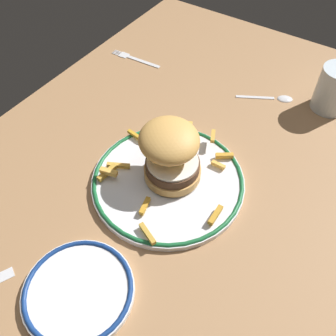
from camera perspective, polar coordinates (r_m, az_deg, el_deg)
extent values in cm
cube|color=#9F744C|center=(73.54, 3.32, -3.61)|extent=(123.42, 91.61, 4.00)
cylinder|color=silver|center=(71.65, 0.00, -2.06)|extent=(29.17, 29.17, 1.20)
torus|color=#196033|center=(71.17, 0.00, -1.76)|extent=(28.77, 28.77, 0.80)
cylinder|color=tan|center=(70.71, 0.67, -0.56)|extent=(10.79, 10.79, 1.80)
cylinder|color=#4D3120|center=(69.30, 0.69, 0.41)|extent=(10.15, 10.15, 1.88)
cylinder|color=white|center=(68.40, 0.70, 1.06)|extent=(9.59, 9.59, 0.50)
ellipsoid|color=yellow|center=(67.66, 0.93, 1.20)|extent=(2.60, 2.60, 1.40)
ellipsoid|color=#D89F50|center=(66.12, 0.11, 4.19)|extent=(15.40, 15.52, 5.75)
cube|color=gold|center=(74.83, 8.60, 1.88)|extent=(2.72, 3.39, 0.87)
cube|color=gold|center=(78.93, 3.32, 5.70)|extent=(4.68, 3.08, 0.98)
cube|color=#EDB048|center=(73.17, 7.67, 0.49)|extent=(0.77, 2.85, 0.72)
cube|color=gold|center=(76.58, -2.98, 3.90)|extent=(1.30, 3.08, 0.83)
cube|color=#DCAD51|center=(79.64, -1.26, 6.18)|extent=(1.20, 3.03, 0.77)
cube|color=gold|center=(66.73, -3.55, -5.77)|extent=(3.68, 1.65, 0.84)
cube|color=gold|center=(76.03, 6.86, 4.84)|extent=(3.21, 2.06, 0.81)
cube|color=#C48A27|center=(66.02, 7.24, -7.11)|extent=(4.17, 1.00, 0.91)
cube|color=gold|center=(79.49, 2.36, 6.02)|extent=(1.88, 3.66, 0.73)
cube|color=gold|center=(63.75, -3.23, -9.90)|extent=(2.56, 4.35, 0.83)
cube|color=gold|center=(73.02, -7.56, 0.40)|extent=(2.77, 4.35, 0.77)
cube|color=gold|center=(72.08, -9.28, -0.69)|extent=(4.57, 1.35, 0.90)
cube|color=#EEB14A|center=(70.83, -9.02, -0.59)|extent=(1.75, 3.55, 0.97)
cube|color=gold|center=(78.31, -5.01, 4.99)|extent=(1.27, 4.06, 0.71)
cylinder|color=silver|center=(91.99, 24.03, 10.91)|extent=(7.97, 7.97, 10.23)
cylinder|color=silver|center=(93.41, 23.55, 9.75)|extent=(7.33, 7.33, 5.27)
cylinder|color=white|center=(62.33, -13.44, -17.84)|extent=(17.36, 17.36, 1.20)
torus|color=navy|center=(61.79, -13.54, -17.63)|extent=(16.96, 16.96, 0.80)
cube|color=silver|center=(101.88, -3.83, 15.90)|extent=(1.58, 10.04, 0.36)
cube|color=silver|center=(104.83, -6.72, 16.75)|extent=(2.34, 2.52, 0.32)
cube|color=silver|center=(105.49, -7.99, 16.83)|extent=(0.40, 2.41, 0.28)
cube|color=silver|center=(105.81, -7.83, 16.97)|extent=(0.40, 2.41, 0.28)
cube|color=silver|center=(106.14, -7.66, 17.10)|extent=(0.40, 2.41, 0.28)
cube|color=silver|center=(106.47, -7.50, 17.23)|extent=(0.40, 2.41, 0.28)
cube|color=silver|center=(92.34, 13.12, 10.50)|extent=(5.04, 8.27, 0.32)
ellipsoid|color=silver|center=(93.62, 17.42, 10.17)|extent=(4.01, 4.41, 0.90)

